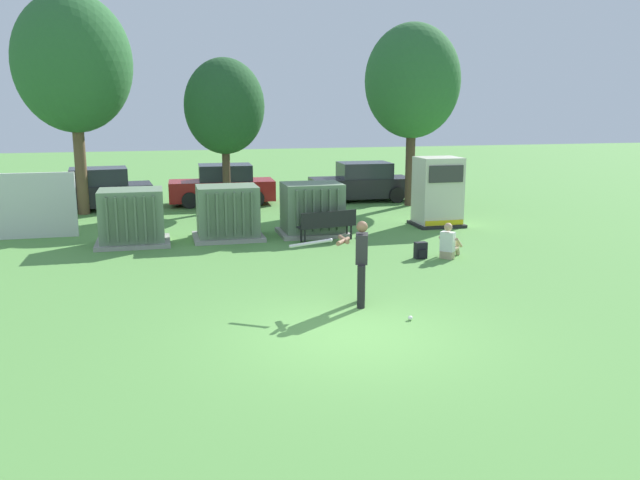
{
  "coord_description": "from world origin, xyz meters",
  "views": [
    {
      "loc": [
        -3.2,
        -10.63,
        4.06
      ],
      "look_at": [
        0.28,
        3.5,
        1.0
      ],
      "focal_mm": 36.68,
      "sensor_mm": 36.0,
      "label": 1
    }
  ],
  "objects_px": {
    "batter": "(359,258)",
    "seated_spectator": "(449,244)",
    "park_bench": "(327,223)",
    "parked_car_left_of_center": "(223,186)",
    "transformer_west": "(132,218)",
    "transformer_mid_east": "(312,210)",
    "backpack": "(421,251)",
    "parked_car_leftmost": "(96,191)",
    "transformer_mid_west": "(228,213)",
    "sports_ball": "(410,318)",
    "generator_enclosure": "(438,192)",
    "parked_car_right_of_center": "(362,183)"
  },
  "relations": [
    {
      "from": "batter",
      "to": "seated_spectator",
      "type": "bearing_deg",
      "value": 43.48
    },
    {
      "from": "park_bench",
      "to": "seated_spectator",
      "type": "height_order",
      "value": "seated_spectator"
    },
    {
      "from": "park_bench",
      "to": "parked_car_left_of_center",
      "type": "height_order",
      "value": "parked_car_left_of_center"
    },
    {
      "from": "transformer_west",
      "to": "transformer_mid_east",
      "type": "height_order",
      "value": "same"
    },
    {
      "from": "transformer_west",
      "to": "backpack",
      "type": "xyz_separation_m",
      "value": [
        7.49,
        -3.67,
        -0.57
      ]
    },
    {
      "from": "park_bench",
      "to": "backpack",
      "type": "relative_size",
      "value": 4.19
    },
    {
      "from": "parked_car_leftmost",
      "to": "park_bench",
      "type": "bearing_deg",
      "value": -47.14
    },
    {
      "from": "transformer_mid_west",
      "to": "seated_spectator",
      "type": "height_order",
      "value": "transformer_mid_west"
    },
    {
      "from": "transformer_west",
      "to": "sports_ball",
      "type": "distance_m",
      "value": 9.95
    },
    {
      "from": "batter",
      "to": "seated_spectator",
      "type": "xyz_separation_m",
      "value": [
        3.56,
        3.38,
        -0.6
      ]
    },
    {
      "from": "generator_enclosure",
      "to": "seated_spectator",
      "type": "bearing_deg",
      "value": -109.9
    },
    {
      "from": "seated_spectator",
      "to": "backpack",
      "type": "height_order",
      "value": "seated_spectator"
    },
    {
      "from": "generator_enclosure",
      "to": "park_bench",
      "type": "xyz_separation_m",
      "value": [
        -4.21,
        -1.57,
        -0.6
      ]
    },
    {
      "from": "batter",
      "to": "transformer_mid_west",
      "type": "bearing_deg",
      "value": 104.6
    },
    {
      "from": "sports_ball",
      "to": "seated_spectator",
      "type": "bearing_deg",
      "value": 57.71
    },
    {
      "from": "generator_enclosure",
      "to": "parked_car_leftmost",
      "type": "bearing_deg",
      "value": 151.54
    },
    {
      "from": "transformer_west",
      "to": "generator_enclosure",
      "type": "bearing_deg",
      "value": 3.87
    },
    {
      "from": "seated_spectator",
      "to": "parked_car_left_of_center",
      "type": "relative_size",
      "value": 0.23
    },
    {
      "from": "transformer_mid_west",
      "to": "park_bench",
      "type": "distance_m",
      "value": 3.05
    },
    {
      "from": "batter",
      "to": "parked_car_leftmost",
      "type": "relative_size",
      "value": 0.4
    },
    {
      "from": "generator_enclosure",
      "to": "batter",
      "type": "distance_m",
      "value": 9.36
    },
    {
      "from": "backpack",
      "to": "parked_car_leftmost",
      "type": "xyz_separation_m",
      "value": [
        -9.05,
        10.52,
        0.54
      ]
    },
    {
      "from": "generator_enclosure",
      "to": "parked_car_right_of_center",
      "type": "xyz_separation_m",
      "value": [
        -0.76,
        6.04,
        -0.38
      ]
    },
    {
      "from": "parked_car_left_of_center",
      "to": "parked_car_leftmost",
      "type": "bearing_deg",
      "value": -176.49
    },
    {
      "from": "transformer_mid_west",
      "to": "parked_car_leftmost",
      "type": "distance_m",
      "value": 7.98
    },
    {
      "from": "transformer_mid_west",
      "to": "seated_spectator",
      "type": "distance_m",
      "value": 6.73
    },
    {
      "from": "transformer_west",
      "to": "park_bench",
      "type": "height_order",
      "value": "transformer_west"
    },
    {
      "from": "generator_enclosure",
      "to": "parked_car_left_of_center",
      "type": "relative_size",
      "value": 0.54
    },
    {
      "from": "seated_spectator",
      "to": "parked_car_leftmost",
      "type": "xyz_separation_m",
      "value": [
        -9.81,
        10.61,
        0.38
      ]
    },
    {
      "from": "transformer_west",
      "to": "parked_car_right_of_center",
      "type": "bearing_deg",
      "value": 36.42
    },
    {
      "from": "backpack",
      "to": "parked_car_right_of_center",
      "type": "height_order",
      "value": "parked_car_right_of_center"
    },
    {
      "from": "seated_spectator",
      "to": "batter",
      "type": "bearing_deg",
      "value": -136.52
    },
    {
      "from": "park_bench",
      "to": "seated_spectator",
      "type": "distance_m",
      "value": 3.87
    },
    {
      "from": "generator_enclosure",
      "to": "batter",
      "type": "relative_size",
      "value": 1.32
    },
    {
      "from": "generator_enclosure",
      "to": "parked_car_left_of_center",
      "type": "height_order",
      "value": "generator_enclosure"
    },
    {
      "from": "transformer_mid_east",
      "to": "generator_enclosure",
      "type": "distance_m",
      "value": 4.46
    },
    {
      "from": "sports_ball",
      "to": "parked_car_left_of_center",
      "type": "distance_m",
      "value": 15.65
    },
    {
      "from": "generator_enclosure",
      "to": "parked_car_right_of_center",
      "type": "height_order",
      "value": "generator_enclosure"
    },
    {
      "from": "transformer_mid_west",
      "to": "backpack",
      "type": "distance_m",
      "value": 6.09
    },
    {
      "from": "transformer_west",
      "to": "parked_car_right_of_center",
      "type": "relative_size",
      "value": 0.5
    },
    {
      "from": "parked_car_leftmost",
      "to": "parked_car_left_of_center",
      "type": "bearing_deg",
      "value": 3.51
    },
    {
      "from": "transformer_west",
      "to": "batter",
      "type": "height_order",
      "value": "batter"
    },
    {
      "from": "sports_ball",
      "to": "park_bench",
      "type": "bearing_deg",
      "value": 87.77
    },
    {
      "from": "transformer_mid_east",
      "to": "parked_car_left_of_center",
      "type": "distance_m",
      "value": 7.26
    },
    {
      "from": "parked_car_right_of_center",
      "to": "parked_car_left_of_center",
      "type": "bearing_deg",
      "value": 175.67
    },
    {
      "from": "parked_car_leftmost",
      "to": "backpack",
      "type": "bearing_deg",
      "value": -49.3
    },
    {
      "from": "backpack",
      "to": "parked_car_leftmost",
      "type": "bearing_deg",
      "value": 130.7
    },
    {
      "from": "transformer_mid_east",
      "to": "park_bench",
      "type": "height_order",
      "value": "transformer_mid_east"
    },
    {
      "from": "transformer_mid_west",
      "to": "sports_ball",
      "type": "distance_m",
      "value": 8.91
    },
    {
      "from": "transformer_west",
      "to": "transformer_mid_east",
      "type": "relative_size",
      "value": 1.0
    }
  ]
}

